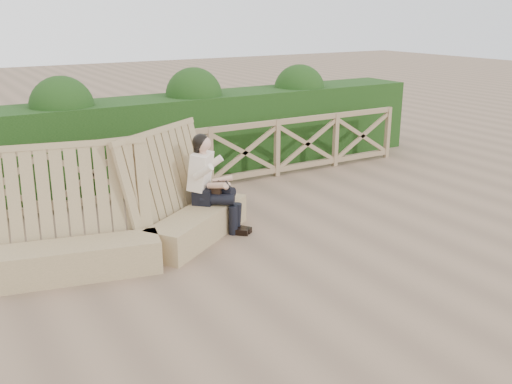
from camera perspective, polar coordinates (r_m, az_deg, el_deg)
ground at (r=7.23m, az=3.05°, el=-7.38°), size 60.00×60.00×0.00m
bench at (r=7.57m, az=-11.57°, el=-3.40°), size 3.63×1.69×1.55m
woman at (r=8.15m, az=-4.69°, el=1.12°), size 0.82×0.87×1.43m
guardrail at (r=9.96m, az=-8.29°, el=2.91°), size 10.10×0.09×1.10m
hedge at (r=11.00m, az=-10.83°, el=5.24°), size 12.00×1.20×1.50m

